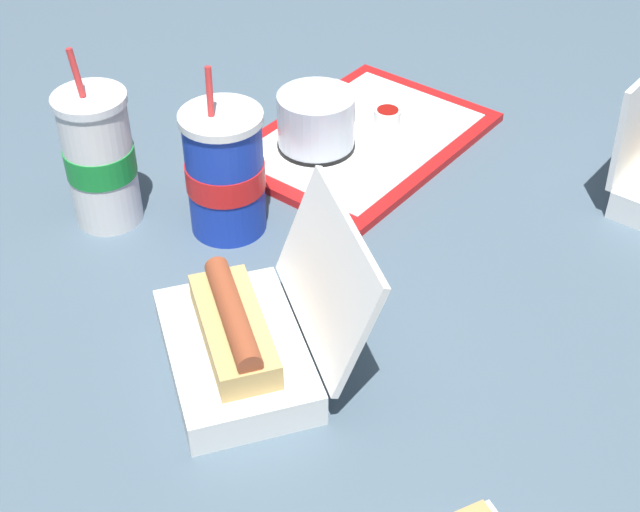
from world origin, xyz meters
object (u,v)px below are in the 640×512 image
(cake_container, at_px, (316,123))
(clamshell_hotdog_left, at_px, (249,339))
(plastic_fork, at_px, (411,140))
(soda_cup_back, at_px, (225,172))
(soda_cup_center, at_px, (100,159))
(food_tray, at_px, (363,140))
(ketchup_cup, at_px, (387,116))

(cake_container, xyz_separation_m, clamshell_hotdog_left, (0.36, 0.22, -0.01))
(cake_container, xyz_separation_m, plastic_fork, (-0.10, 0.10, -0.04))
(plastic_fork, relative_size, soda_cup_back, 0.49)
(plastic_fork, bearing_deg, soda_cup_back, -49.33)
(soda_cup_center, distance_m, soda_cup_back, 0.16)
(food_tray, distance_m, plastic_fork, 0.07)
(soda_cup_back, bearing_deg, soda_cup_center, -55.63)
(clamshell_hotdog_left, bearing_deg, ketchup_cup, -158.78)
(cake_container, xyz_separation_m, ketchup_cup, (-0.11, 0.04, -0.03))
(cake_container, bearing_deg, food_tray, 153.62)
(cake_container, relative_size, clamshell_hotdog_left, 0.40)
(food_tray, bearing_deg, plastic_fork, 117.74)
(soda_cup_back, bearing_deg, ketchup_cup, 177.99)
(food_tray, relative_size, ketchup_cup, 9.58)
(clamshell_hotdog_left, bearing_deg, plastic_fork, -164.35)
(ketchup_cup, height_order, clamshell_hotdog_left, clamshell_hotdog_left)
(plastic_fork, bearing_deg, clamshell_hotdog_left, -21.13)
(plastic_fork, relative_size, soda_cup_center, 0.46)
(food_tray, xyz_separation_m, plastic_fork, (-0.03, 0.06, 0.01))
(ketchup_cup, height_order, soda_cup_back, soda_cup_back)
(soda_cup_center, bearing_deg, ketchup_cup, 160.77)
(ketchup_cup, relative_size, soda_cup_back, 0.18)
(food_tray, xyz_separation_m, soda_cup_back, (0.27, -0.00, 0.08))
(food_tray, relative_size, plastic_fork, 3.48)
(soda_cup_back, bearing_deg, clamshell_hotdog_left, 50.86)
(cake_container, distance_m, clamshell_hotdog_left, 0.43)
(clamshell_hotdog_left, xyz_separation_m, soda_cup_center, (-0.07, -0.33, 0.05))
(ketchup_cup, bearing_deg, clamshell_hotdog_left, 21.22)
(food_tray, bearing_deg, clamshell_hotdog_left, 24.16)
(cake_container, height_order, ketchup_cup, cake_container)
(ketchup_cup, bearing_deg, soda_cup_back, -2.01)
(ketchup_cup, bearing_deg, soda_cup_center, -19.23)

